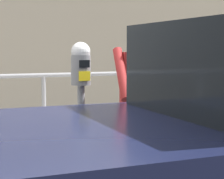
# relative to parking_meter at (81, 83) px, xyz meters

# --- Properties ---
(sidewalk_curb) EXTENTS (36.00, 2.46, 0.12)m
(sidewalk_curb) POSITION_rel_parking_meter_xyz_m (0.09, 0.89, -1.19)
(sidewalk_curb) COLOR #ADA8A0
(sidewalk_curb) RESTS_ON ground
(parking_meter) EXTENTS (0.19, 0.20, 1.52)m
(parking_meter) POSITION_rel_parking_meter_xyz_m (0.00, 0.00, 0.00)
(parking_meter) COLOR slate
(parking_meter) RESTS_ON sidewalk_curb
(pedestrian_at_meter) EXTENTS (0.66, 0.47, 1.64)m
(pedestrian_at_meter) POSITION_rel_parking_meter_xyz_m (0.64, -0.04, -0.20)
(pedestrian_at_meter) COLOR #1E233F
(pedestrian_at_meter) RESTS_ON sidewalk_curb
(background_railing) EXTENTS (24.06, 0.06, 1.12)m
(background_railing) POSITION_rel_parking_meter_xyz_m (0.09, 1.94, -0.32)
(background_railing) COLOR gray
(background_railing) RESTS_ON sidewalk_curb
(backdrop_wall) EXTENTS (32.00, 0.50, 3.39)m
(backdrop_wall) POSITION_rel_parking_meter_xyz_m (0.09, 5.57, 0.45)
(backdrop_wall) COLOR #ADA38E
(backdrop_wall) RESTS_ON ground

